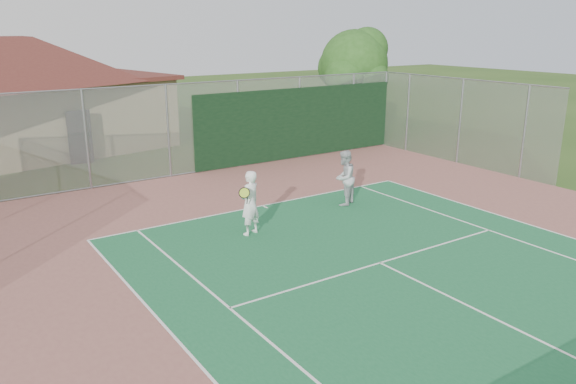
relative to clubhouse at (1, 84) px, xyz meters
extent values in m
cylinder|color=gray|center=(1.37, -8.44, -1.34)|extent=(0.08, 0.08, 3.50)
cylinder|color=gray|center=(4.37, -8.44, -1.34)|extent=(0.08, 0.08, 3.50)
cylinder|color=gray|center=(7.37, -8.44, -1.34)|extent=(0.08, 0.08, 3.50)
cylinder|color=gray|center=(10.37, -8.44, -1.34)|extent=(0.08, 0.08, 3.50)
cylinder|color=gray|center=(13.37, -8.44, -1.34)|extent=(0.08, 0.08, 3.50)
cylinder|color=gray|center=(15.37, -8.44, -1.34)|extent=(0.08, 0.08, 3.50)
cylinder|color=gray|center=(5.37, -8.44, 0.41)|extent=(20.00, 0.05, 0.05)
cylinder|color=gray|center=(5.37, -8.44, -3.04)|extent=(20.00, 0.05, 0.05)
cube|color=#999EA0|center=(5.37, -8.44, -1.34)|extent=(20.00, 0.02, 3.50)
cube|color=black|center=(10.37, -8.49, -1.54)|extent=(10.00, 0.04, 3.00)
cylinder|color=gray|center=(15.37, -9.94, -1.34)|extent=(0.08, 0.08, 3.50)
cylinder|color=gray|center=(15.37, -12.94, -1.34)|extent=(0.08, 0.08, 3.50)
cylinder|color=gray|center=(15.37, -15.94, -1.34)|extent=(0.08, 0.08, 3.50)
cube|color=#999EA0|center=(15.37, -12.94, -1.34)|extent=(0.02, 9.00, 3.50)
cube|color=tan|center=(0.00, 0.00, -1.49)|extent=(14.18, 10.78, 3.20)
cube|color=brown|center=(0.00, 0.00, 0.17)|extent=(14.81, 11.41, 0.19)
cube|color=black|center=(2.14, -4.30, -1.97)|extent=(0.96, 0.06, 2.24)
cylinder|color=#3B2515|center=(15.14, -6.33, -1.62)|extent=(0.38, 0.38, 2.93)
sphere|color=#224C17|center=(15.14, -6.33, 0.68)|extent=(3.35, 3.35, 3.35)
sphere|color=#224C17|center=(16.08, -6.02, 0.26)|extent=(2.30, 2.30, 2.30)
sphere|color=#224C17|center=(14.30, -6.75, 0.16)|extent=(2.09, 2.09, 2.09)
sphere|color=#224C17|center=(15.35, -7.27, 0.05)|extent=(1.88, 1.88, 1.88)
sphere|color=#224C17|center=(14.82, -5.49, 0.47)|extent=(2.09, 2.09, 2.09)
sphere|color=#224C17|center=(15.77, -6.54, 1.41)|extent=(2.09, 2.09, 2.09)
imported|color=white|center=(3.76, -15.57, -2.19)|extent=(0.76, 0.61, 1.79)
imported|color=#B3B6B9|center=(7.61, -14.90, -2.20)|extent=(1.08, 1.00, 1.77)
camera|label=1|loc=(-3.46, -28.23, 2.39)|focal=35.00mm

